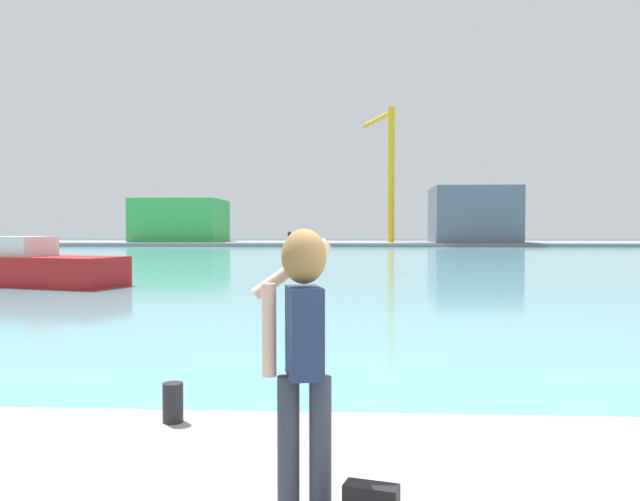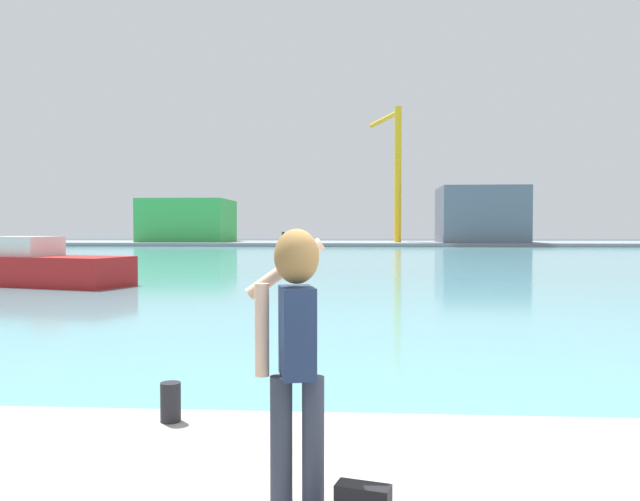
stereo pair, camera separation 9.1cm
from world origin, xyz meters
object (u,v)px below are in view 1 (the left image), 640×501
(boat_moored, at_px, (32,267))
(warehouse_left, at_px, (181,221))
(harbor_bollard, at_px, (173,402))
(port_crane, at_px, (388,161))
(warehouse_right, at_px, (473,215))
(person_photographer, at_px, (302,337))

(boat_moored, bearing_deg, warehouse_left, 117.28)
(harbor_bollard, bearing_deg, boat_moored, 120.37)
(port_crane, bearing_deg, boat_moored, -104.69)
(warehouse_left, bearing_deg, port_crane, -3.50)
(harbor_bollard, height_order, warehouse_right, warehouse_right)
(warehouse_left, bearing_deg, boat_moored, -79.29)
(boat_moored, bearing_deg, person_photographer, -42.43)
(person_photographer, height_order, port_crane, port_crane)
(warehouse_left, xyz_separation_m, warehouse_right, (43.49, -3.84, 0.73))
(warehouse_right, relative_size, port_crane, 0.60)
(person_photographer, bearing_deg, warehouse_left, 2.73)
(harbor_bollard, bearing_deg, warehouse_left, 105.46)
(warehouse_left, height_order, port_crane, port_crane)
(person_photographer, relative_size, boat_moored, 0.22)
(harbor_bollard, relative_size, warehouse_right, 0.03)
(harbor_bollard, xyz_separation_m, boat_moored, (-11.68, 19.93, 0.02))
(boat_moored, bearing_deg, port_crane, 91.88)
(boat_moored, height_order, port_crane, port_crane)
(person_photographer, distance_m, warehouse_left, 95.86)
(harbor_bollard, height_order, boat_moored, boat_moored)
(warehouse_left, relative_size, port_crane, 0.65)
(person_photographer, distance_m, port_crane, 91.01)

